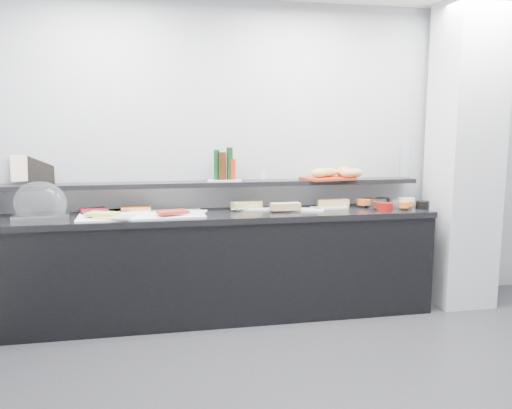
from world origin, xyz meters
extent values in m
cube|color=#A9ACB0|center=(0.00, 2.00, 1.35)|extent=(5.00, 0.02, 2.70)
cube|color=silver|center=(1.50, 1.65, 1.35)|extent=(0.50, 0.50, 2.70)
cube|color=black|center=(-0.70, 1.70, 0.42)|extent=(3.60, 0.60, 0.85)
cube|color=black|center=(-0.70, 1.70, 0.88)|extent=(3.62, 0.62, 0.05)
cube|color=black|center=(-0.70, 1.88, 1.13)|extent=(3.60, 0.25, 0.04)
cube|color=#B5B8BC|center=(-2.11, 1.70, 0.92)|extent=(0.44, 0.32, 0.04)
ellipsoid|color=white|center=(-2.12, 1.69, 1.03)|extent=(0.50, 0.42, 0.34)
cube|color=white|center=(-1.35, 1.67, 0.91)|extent=(1.01, 0.51, 0.01)
cube|color=silver|center=(-1.61, 1.79, 0.92)|extent=(0.34, 0.28, 0.01)
cube|color=maroon|center=(-1.74, 1.83, 0.94)|extent=(0.24, 0.19, 0.02)
cube|color=white|center=(-1.45, 1.81, 0.92)|extent=(0.35, 0.25, 0.01)
cube|color=orange|center=(-1.40, 1.83, 0.94)|extent=(0.25, 0.17, 0.02)
cube|color=silver|center=(-1.55, 1.52, 0.92)|extent=(0.33, 0.26, 0.01)
cube|color=#CFCA50|center=(-1.64, 1.58, 0.94)|extent=(0.27, 0.22, 0.02)
cube|color=white|center=(-1.00, 1.64, 0.92)|extent=(0.37, 0.30, 0.01)
cube|color=maroon|center=(-1.10, 1.57, 0.94)|extent=(0.27, 0.21, 0.02)
cube|color=silver|center=(-0.37, 1.81, 0.91)|extent=(0.38, 0.23, 0.01)
cube|color=#D0BB6D|center=(-0.46, 1.83, 0.94)|extent=(0.29, 0.19, 0.06)
cylinder|color=#AEB0B5|center=(-0.53, 1.75, 0.92)|extent=(0.16, 0.05, 0.01)
cube|color=white|center=(0.01, 1.69, 0.91)|extent=(0.39, 0.26, 0.01)
cube|color=tan|center=(-0.15, 1.66, 0.94)|extent=(0.25, 0.11, 0.06)
cylinder|color=#B9BCC1|center=(-0.09, 1.63, 0.92)|extent=(0.15, 0.08, 0.01)
cube|color=white|center=(0.28, 1.76, 0.91)|extent=(0.33, 0.17, 0.01)
cube|color=tan|center=(0.33, 1.82, 0.94)|extent=(0.29, 0.14, 0.06)
cylinder|color=#ACAFB3|center=(0.31, 1.74, 0.92)|extent=(0.16, 0.03, 0.01)
cylinder|color=white|center=(0.72, 1.76, 0.94)|extent=(0.25, 0.25, 0.07)
cylinder|color=#DC581E|center=(0.60, 1.77, 0.95)|extent=(0.16, 0.16, 0.05)
cylinder|color=black|center=(0.82, 1.85, 0.94)|extent=(0.15, 0.15, 0.07)
cylinder|color=#51130B|center=(0.68, 1.83, 0.95)|extent=(0.11, 0.11, 0.05)
cylinder|color=white|center=(0.97, 1.77, 0.94)|extent=(0.20, 0.20, 0.07)
cylinder|color=white|center=(1.04, 1.80, 0.95)|extent=(0.20, 0.20, 0.05)
cylinder|color=maroon|center=(0.70, 1.55, 0.94)|extent=(0.18, 0.18, 0.07)
cylinder|color=#5A190C|center=(0.67, 1.60, 0.95)|extent=(0.10, 0.10, 0.05)
cylinder|color=silver|center=(0.87, 1.61, 0.94)|extent=(0.16, 0.16, 0.07)
cylinder|color=orange|center=(0.94, 1.62, 0.95)|extent=(0.14, 0.14, 0.05)
cylinder|color=black|center=(1.08, 1.59, 0.94)|extent=(0.14, 0.14, 0.07)
cylinder|color=orange|center=(0.88, 1.55, 0.95)|extent=(0.09, 0.09, 0.05)
cube|color=black|center=(-2.16, 2.00, 1.28)|extent=(0.21, 0.09, 0.26)
cube|color=beige|center=(-2.29, 1.98, 1.28)|extent=(0.21, 0.10, 0.22)
cube|color=silver|center=(-0.64, 1.87, 1.16)|extent=(0.31, 0.22, 0.01)
cylinder|color=#0F3719|center=(-0.71, 1.91, 1.29)|extent=(0.07, 0.07, 0.26)
cylinder|color=#3D1B0B|center=(-0.66, 1.88, 1.28)|extent=(0.08, 0.08, 0.24)
cylinder|color=#0E3414|center=(-0.60, 1.88, 1.30)|extent=(0.07, 0.07, 0.28)
cylinder|color=red|center=(-0.57, 1.86, 1.25)|extent=(0.06, 0.06, 0.18)
cylinder|color=silver|center=(-0.30, 1.87, 1.20)|extent=(0.03, 0.03, 0.07)
cylinder|color=white|center=(-0.31, 1.87, 1.20)|extent=(0.04, 0.04, 0.07)
cube|color=#9C2910|center=(0.29, 1.84, 1.16)|extent=(0.49, 0.39, 0.02)
ellipsoid|color=tan|center=(0.32, 1.91, 1.21)|extent=(0.18, 0.15, 0.08)
ellipsoid|color=tan|center=(0.49, 1.99, 1.21)|extent=(0.14, 0.10, 0.08)
ellipsoid|color=tan|center=(0.46, 1.93, 1.21)|extent=(0.14, 0.12, 0.08)
ellipsoid|color=tan|center=(0.19, 1.82, 1.21)|extent=(0.18, 0.14, 0.08)
ellipsoid|color=tan|center=(0.46, 1.78, 1.21)|extent=(0.17, 0.12, 0.08)
ellipsoid|color=tan|center=(0.52, 1.79, 1.21)|extent=(0.14, 0.10, 0.08)
ellipsoid|color=tan|center=(0.26, 1.88, 1.21)|extent=(0.15, 0.09, 0.08)
ellipsoid|color=#D78952|center=(0.48, 1.91, 1.21)|extent=(0.17, 0.12, 0.08)
cylinder|color=silver|center=(1.03, 1.84, 1.30)|extent=(0.11, 0.11, 0.30)
camera|label=1|loc=(-1.21, -2.41, 1.57)|focal=35.00mm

